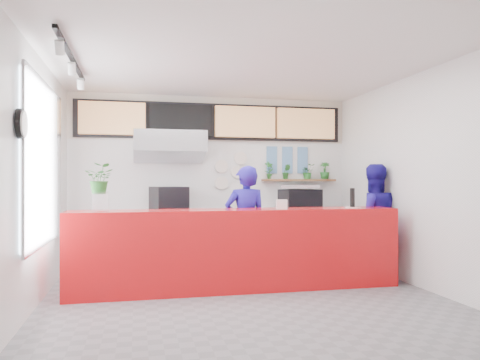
{
  "coord_description": "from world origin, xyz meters",
  "views": [
    {
      "loc": [
        -1.35,
        -5.84,
        1.49
      ],
      "look_at": [
        0.1,
        0.7,
        1.5
      ],
      "focal_mm": 35.0,
      "sensor_mm": 36.0,
      "label": 1
    }
  ],
  "objects_px": {
    "panini_oven": "(169,201)",
    "staff_center": "(246,224)",
    "espresso_machine": "(300,201)",
    "staff_right": "(373,220)",
    "service_counter": "(238,249)",
    "pepper_mill": "(352,198)"
  },
  "relations": [
    {
      "from": "staff_center",
      "to": "service_counter",
      "type": "bearing_deg",
      "value": 64.52
    },
    {
      "from": "panini_oven",
      "to": "staff_right",
      "type": "xyz_separation_m",
      "value": [
        3.09,
        -1.34,
        -0.27
      ]
    },
    {
      "from": "espresso_machine",
      "to": "staff_right",
      "type": "relative_size",
      "value": 0.38
    },
    {
      "from": "panini_oven",
      "to": "staff_center",
      "type": "height_order",
      "value": "staff_center"
    },
    {
      "from": "service_counter",
      "to": "staff_right",
      "type": "bearing_deg",
      "value": 11.34
    },
    {
      "from": "service_counter",
      "to": "espresso_machine",
      "type": "distance_m",
      "value": 2.44
    },
    {
      "from": "panini_oven",
      "to": "espresso_machine",
      "type": "xyz_separation_m",
      "value": [
        2.36,
        0.0,
        -0.03
      ]
    },
    {
      "from": "staff_center",
      "to": "panini_oven",
      "type": "bearing_deg",
      "value": -52.1
    },
    {
      "from": "panini_oven",
      "to": "pepper_mill",
      "type": "bearing_deg",
      "value": -52.67
    },
    {
      "from": "staff_right",
      "to": "pepper_mill",
      "type": "distance_m",
      "value": 0.89
    },
    {
      "from": "staff_right",
      "to": "espresso_machine",
      "type": "bearing_deg",
      "value": -52.48
    },
    {
      "from": "panini_oven",
      "to": "staff_center",
      "type": "bearing_deg",
      "value": -67.91
    },
    {
      "from": "espresso_machine",
      "to": "panini_oven",
      "type": "bearing_deg",
      "value": 172.54
    },
    {
      "from": "espresso_machine",
      "to": "staff_right",
      "type": "xyz_separation_m",
      "value": [
        0.73,
        -1.34,
        -0.24
      ]
    },
    {
      "from": "panini_oven",
      "to": "espresso_machine",
      "type": "height_order",
      "value": "panini_oven"
    },
    {
      "from": "staff_center",
      "to": "pepper_mill",
      "type": "bearing_deg",
      "value": 159.99
    },
    {
      "from": "staff_right",
      "to": "service_counter",
      "type": "bearing_deg",
      "value": 20.38
    },
    {
      "from": "service_counter",
      "to": "espresso_machine",
      "type": "bearing_deg",
      "value": 49.33
    },
    {
      "from": "espresso_machine",
      "to": "staff_right",
      "type": "bearing_deg",
      "value": -68.98
    },
    {
      "from": "pepper_mill",
      "to": "staff_center",
      "type": "bearing_deg",
      "value": 159.69
    },
    {
      "from": "service_counter",
      "to": "pepper_mill",
      "type": "bearing_deg",
      "value": -2.54
    },
    {
      "from": "espresso_machine",
      "to": "staff_right",
      "type": "height_order",
      "value": "staff_right"
    }
  ]
}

